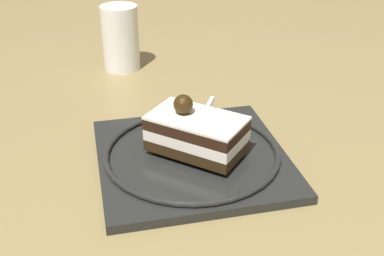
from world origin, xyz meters
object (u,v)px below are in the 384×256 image
object	(u,v)px
fork	(202,116)
dessert_plate	(192,156)
cake_slice	(195,132)
drink_glass_near	(120,40)

from	to	relation	value
fork	dessert_plate	bearing A→B (deg)	-99.13
fork	cake_slice	bearing A→B (deg)	-96.95
drink_glass_near	fork	bearing A→B (deg)	-58.42
cake_slice	dessert_plate	bearing A→B (deg)	-164.16
fork	drink_glass_near	bearing A→B (deg)	121.58
fork	drink_glass_near	xyz separation A→B (m)	(-0.14, 0.22, 0.03)
fork	drink_glass_near	world-z (taller)	drink_glass_near
dessert_plate	drink_glass_near	bearing A→B (deg)	112.04
drink_glass_near	cake_slice	bearing A→B (deg)	-67.36
cake_slice	drink_glass_near	bearing A→B (deg)	112.64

